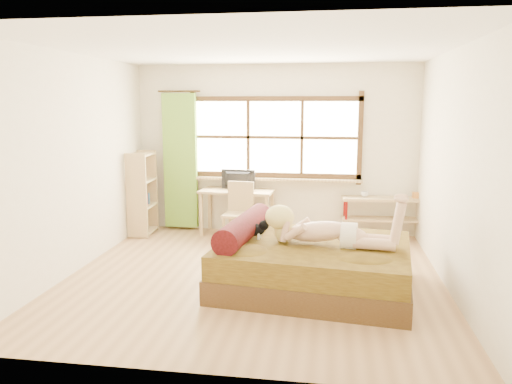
% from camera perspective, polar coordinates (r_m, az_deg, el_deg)
% --- Properties ---
extents(floor, '(4.50, 4.50, 0.00)m').
position_cam_1_polar(floor, '(6.18, -0.27, -9.67)').
color(floor, '#9E754C').
rests_on(floor, ground).
extents(ceiling, '(4.50, 4.50, 0.00)m').
position_cam_1_polar(ceiling, '(5.85, -0.29, 16.08)').
color(ceiling, white).
rests_on(ceiling, wall_back).
extents(wall_back, '(4.50, 0.00, 4.50)m').
position_cam_1_polar(wall_back, '(8.08, 2.18, 4.85)').
color(wall_back, silver).
rests_on(wall_back, floor).
extents(wall_front, '(4.50, 0.00, 4.50)m').
position_cam_1_polar(wall_front, '(3.68, -5.68, -1.60)').
color(wall_front, silver).
rests_on(wall_front, floor).
extents(wall_left, '(0.00, 4.50, 4.50)m').
position_cam_1_polar(wall_left, '(6.59, -20.02, 3.04)').
color(wall_left, silver).
rests_on(wall_left, floor).
extents(wall_right, '(0.00, 4.50, 4.50)m').
position_cam_1_polar(wall_right, '(5.95, 21.68, 2.22)').
color(wall_right, silver).
rests_on(wall_right, floor).
extents(window, '(2.80, 0.16, 1.46)m').
position_cam_1_polar(window, '(8.04, 2.17, 5.96)').
color(window, '#FFEDBF').
rests_on(window, wall_back).
extents(curtain, '(0.55, 0.10, 2.20)m').
position_cam_1_polar(curtain, '(8.30, -8.63, 3.50)').
color(curtain, '#5D9A2A').
rests_on(curtain, wall_back).
extents(bed, '(2.32, 1.95, 0.81)m').
position_cam_1_polar(bed, '(5.79, 6.10, -8.11)').
color(bed, '#382010').
rests_on(bed, floor).
extents(woman, '(1.53, 0.60, 0.64)m').
position_cam_1_polar(woman, '(5.58, 8.26, -2.87)').
color(woman, tan).
rests_on(woman, bed).
extents(kitten, '(0.33, 0.17, 0.25)m').
position_cam_1_polar(kitten, '(5.84, -0.36, -4.11)').
color(kitten, black).
rests_on(kitten, bed).
extents(desk, '(1.20, 0.62, 0.73)m').
position_cam_1_polar(desk, '(7.97, -2.20, -0.46)').
color(desk, '#A38258').
rests_on(desk, floor).
extents(monitor, '(0.55, 0.11, 0.32)m').
position_cam_1_polar(monitor, '(7.98, -2.14, 1.40)').
color(monitor, black).
rests_on(monitor, desk).
extents(chair, '(0.44, 0.44, 0.91)m').
position_cam_1_polar(chair, '(7.62, -1.92, -1.90)').
color(chair, '#A38258').
rests_on(chair, floor).
extents(pipe_shelf, '(1.32, 0.43, 0.73)m').
position_cam_1_polar(pipe_shelf, '(8.03, 14.50, -1.82)').
color(pipe_shelf, '#A38258').
rests_on(pipe_shelf, floor).
extents(cup, '(0.12, 0.12, 0.09)m').
position_cam_1_polar(cup, '(7.96, 12.32, -0.25)').
color(cup, gray).
rests_on(cup, pipe_shelf).
extents(book, '(0.17, 0.22, 0.02)m').
position_cam_1_polar(book, '(8.02, 15.88, -0.60)').
color(book, gray).
rests_on(book, pipe_shelf).
extents(bookshelf, '(0.35, 0.59, 1.33)m').
position_cam_1_polar(bookshelf, '(8.19, -12.87, -0.10)').
color(bookshelf, '#A38258').
rests_on(bookshelf, floor).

